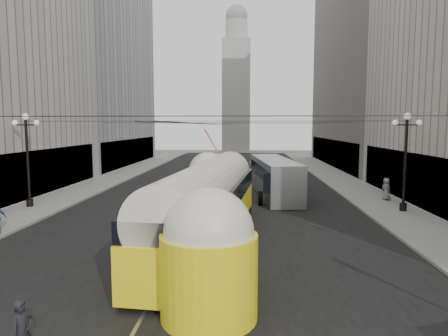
# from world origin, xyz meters

# --- Properties ---
(road) EXTENTS (20.00, 85.00, 0.02)m
(road) POSITION_xyz_m (0.00, 32.50, 0.00)
(road) COLOR black
(road) RESTS_ON ground
(sidewalk_left) EXTENTS (4.00, 72.00, 0.15)m
(sidewalk_left) POSITION_xyz_m (-12.00, 36.00, 0.07)
(sidewalk_left) COLOR gray
(sidewalk_left) RESTS_ON ground
(sidewalk_right) EXTENTS (4.00, 72.00, 0.15)m
(sidewalk_right) POSITION_xyz_m (12.00, 36.00, 0.07)
(sidewalk_right) COLOR gray
(sidewalk_right) RESTS_ON ground
(rail_left) EXTENTS (0.12, 85.00, 0.04)m
(rail_left) POSITION_xyz_m (-0.75, 32.50, 0.00)
(rail_left) COLOR gray
(rail_left) RESTS_ON ground
(rail_right) EXTENTS (0.12, 85.00, 0.04)m
(rail_right) POSITION_xyz_m (0.75, 32.50, 0.00)
(rail_right) COLOR gray
(rail_right) RESTS_ON ground
(building_left_far) EXTENTS (12.60, 28.60, 28.60)m
(building_left_far) POSITION_xyz_m (-19.99, 48.00, 14.31)
(building_left_far) COLOR #999999
(building_left_far) RESTS_ON ground
(building_right_far) EXTENTS (12.60, 32.60, 32.60)m
(building_right_far) POSITION_xyz_m (20.00, 48.00, 16.31)
(building_right_far) COLOR #514C47
(building_right_far) RESTS_ON ground
(distant_tower) EXTENTS (6.00, 6.00, 31.36)m
(distant_tower) POSITION_xyz_m (0.00, 80.00, 14.97)
(distant_tower) COLOR #B2AFA8
(distant_tower) RESTS_ON ground
(lamppost_left_mid) EXTENTS (1.86, 0.44, 6.37)m
(lamppost_left_mid) POSITION_xyz_m (-12.60, 18.00, 3.74)
(lamppost_left_mid) COLOR black
(lamppost_left_mid) RESTS_ON sidewalk_left
(lamppost_right_mid) EXTENTS (1.86, 0.44, 6.37)m
(lamppost_right_mid) POSITION_xyz_m (12.60, 18.00, 3.74)
(lamppost_right_mid) COLOR black
(lamppost_right_mid) RESTS_ON sidewalk_right
(catenary) EXTENTS (25.00, 72.00, 0.23)m
(catenary) POSITION_xyz_m (0.12, 31.49, 5.88)
(catenary) COLOR black
(catenary) RESTS_ON ground
(streetcar) EXTENTS (4.39, 18.10, 3.99)m
(streetcar) POSITION_xyz_m (0.50, 10.62, 1.95)
(streetcar) COLOR yellow
(streetcar) RESTS_ON ground
(city_bus) EXTENTS (3.66, 11.99, 2.99)m
(city_bus) POSITION_xyz_m (4.58, 24.12, 1.64)
(city_bus) COLOR gray
(city_bus) RESTS_ON ground
(sedan_white_far) EXTENTS (2.46, 4.53, 1.36)m
(sedan_white_far) POSITION_xyz_m (3.95, 43.92, 0.61)
(sedan_white_far) COLOR silver
(sedan_white_far) RESTS_ON ground
(sedan_dark_far) EXTENTS (2.99, 4.95, 1.46)m
(sedan_dark_far) POSITION_xyz_m (-1.68, 51.35, 0.66)
(sedan_dark_far) COLOR black
(sedan_dark_far) RESTS_ON ground
(pedestrian_crossing_a) EXTENTS (0.54, 0.66, 1.57)m
(pedestrian_crossing_a) POSITION_xyz_m (-3.00, 0.48, 0.78)
(pedestrian_crossing_a) COLOR black
(pedestrian_crossing_a) RESTS_ON ground
(pedestrian_crossing_b) EXTENTS (0.66, 0.81, 1.54)m
(pedestrian_crossing_b) POSITION_xyz_m (0.95, 3.51, 0.77)
(pedestrian_crossing_b) COLOR #AFAFA3
(pedestrian_crossing_b) RESTS_ON ground
(pedestrian_sidewalk_right) EXTENTS (0.94, 0.78, 1.67)m
(pedestrian_sidewalk_right) POSITION_xyz_m (12.80, 21.81, 0.98)
(pedestrian_sidewalk_right) COLOR slate
(pedestrian_sidewalk_right) RESTS_ON sidewalk_right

